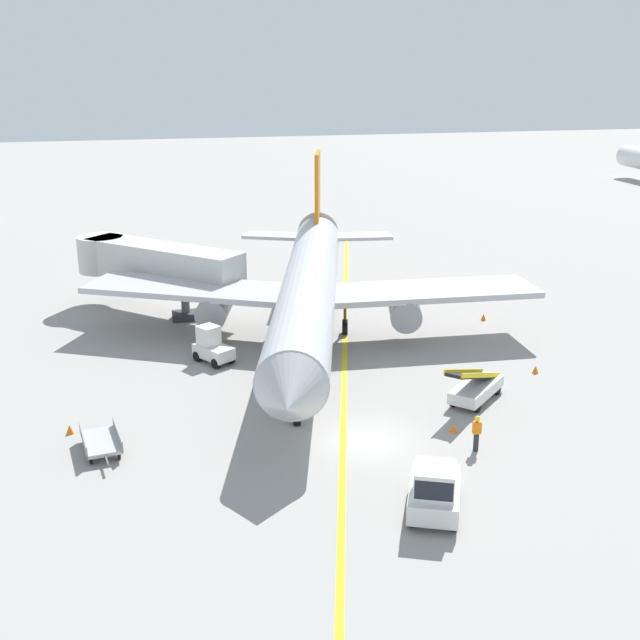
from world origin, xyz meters
The scene contains 14 objects.
ground_plane centered at (0.00, 0.00, 0.00)m, with size 300.00×300.00×0.00m, color gray.
taxi_line_yellow centered at (0.30, 5.00, 0.00)m, with size 0.30×80.00×0.01m, color yellow.
airliner centered at (0.44, 13.92, 3.42)m, with size 27.85×34.80×10.10m.
jet_bridge centered at (-8.94, 22.33, 3.54)m, with size 10.91×10.67×4.85m.
pushback_tug centered at (0.81, -6.60, 0.99)m, with size 3.17×4.06×2.20m.
baggage_tug_near_wing centered at (-5.79, 11.72, 0.93)m, with size 2.39×2.72×2.10m.
belt_loader_forward_hold centered at (6.71, 3.02, 0.78)m, with size 4.49×4.35×2.59m.
baggage_cart_loaded centered at (-11.77, 1.67, 0.47)m, with size 1.96×3.84×0.94m.
ground_crew_marshaller centered at (4.51, -2.13, 0.91)m, with size 0.36×0.24×1.70m.
safety_cone_nose_left centered at (6.94, 14.17, 0.22)m, with size 0.36×0.36×0.44m, color orange.
safety_cone_nose_right centered at (4.26, -0.16, 0.22)m, with size 0.36×0.36×0.44m, color orange.
safety_cone_wingtip_left centered at (11.56, 5.82, 0.22)m, with size 0.36×0.36×0.44m, color orange.
safety_cone_wingtip_right centered at (-13.26, 3.80, 0.22)m, with size 0.36×0.36×0.44m, color orange.
safety_cone_tail_area centered at (12.71, 15.34, 0.22)m, with size 0.36×0.36×0.44m, color orange.
Camera 1 is at (-9.69, -32.16, 16.70)m, focal length 45.28 mm.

